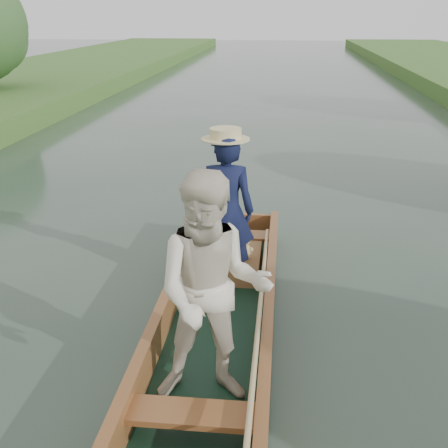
# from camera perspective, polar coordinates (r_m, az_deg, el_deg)

# --- Properties ---
(ground) EXTENTS (120.00, 120.00, 0.00)m
(ground) POSITION_cam_1_polar(r_m,az_deg,el_deg) (5.79, -0.64, -10.95)
(ground) COLOR #283D30
(ground) RESTS_ON ground
(trees_far) EXTENTS (23.15, 14.07, 4.74)m
(trees_far) POSITION_cam_1_polar(r_m,az_deg,el_deg) (13.04, 2.05, 18.84)
(trees_far) COLOR #47331E
(trees_far) RESTS_ON ground
(punt) EXTENTS (1.15, 5.00, 1.99)m
(punt) POSITION_cam_1_polar(r_m,az_deg,el_deg) (5.23, -0.59, -5.64)
(punt) COLOR black
(punt) RESTS_ON ground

